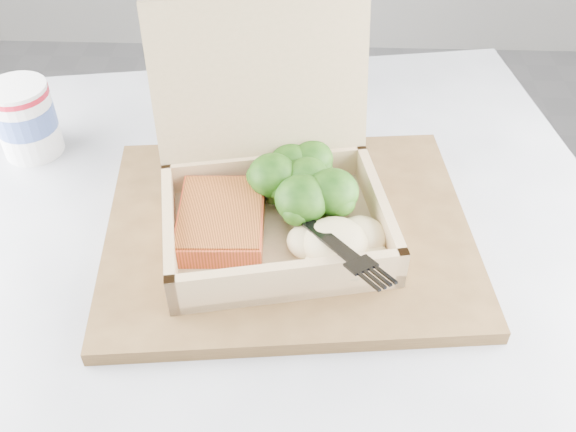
{
  "coord_description": "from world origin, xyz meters",
  "views": [
    {
      "loc": [
        0.42,
        -0.27,
        1.2
      ],
      "look_at": [
        0.4,
        0.2,
        0.77
      ],
      "focal_mm": 40.0,
      "sensor_mm": 36.0,
      "label": 1
    }
  ],
  "objects_px": {
    "serving_tray": "(288,231)",
    "paper_cup": "(25,117)",
    "cafe_table": "(272,356)",
    "takeout_container": "(271,178)"
  },
  "relations": [
    {
      "from": "paper_cup",
      "to": "cafe_table",
      "type": "bearing_deg",
      "value": -28.64
    },
    {
      "from": "cafe_table",
      "to": "takeout_container",
      "type": "distance_m",
      "value": 0.26
    },
    {
      "from": "serving_tray",
      "to": "paper_cup",
      "type": "height_order",
      "value": "paper_cup"
    },
    {
      "from": "serving_tray",
      "to": "takeout_container",
      "type": "distance_m",
      "value": 0.06
    },
    {
      "from": "serving_tray",
      "to": "takeout_container",
      "type": "bearing_deg",
      "value": 140.54
    },
    {
      "from": "takeout_container",
      "to": "paper_cup",
      "type": "relative_size",
      "value": 2.83
    },
    {
      "from": "serving_tray",
      "to": "paper_cup",
      "type": "relative_size",
      "value": 4.16
    },
    {
      "from": "serving_tray",
      "to": "paper_cup",
      "type": "xyz_separation_m",
      "value": [
        -0.32,
        0.14,
        0.04
      ]
    },
    {
      "from": "cafe_table",
      "to": "takeout_container",
      "type": "height_order",
      "value": "takeout_container"
    },
    {
      "from": "cafe_table",
      "to": "serving_tray",
      "type": "relative_size",
      "value": 2.36
    }
  ]
}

